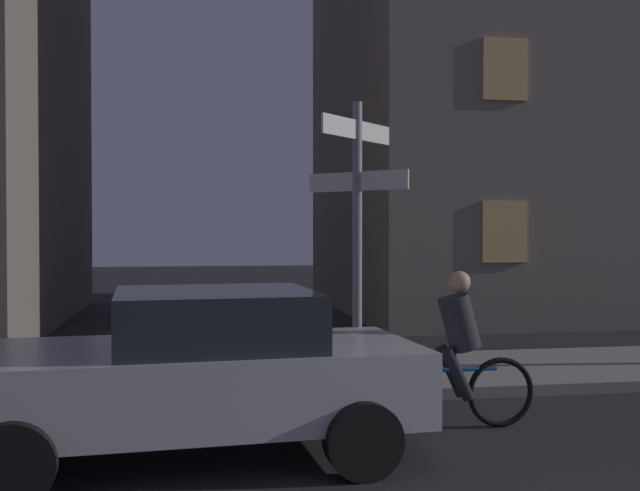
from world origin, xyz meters
TOP-DOWN VIEW (x-y plane):
  - sidewalk_kerb at (0.00, 6.60)m, footprint 40.00×2.61m
  - signpost at (-0.88, 6.02)m, footprint 1.11×1.11m
  - car_side_parked at (-2.91, 3.52)m, footprint 4.22×2.24m
  - cyclist at (-0.31, 4.03)m, footprint 1.82×0.33m

SIDE VIEW (x-z plane):
  - sidewalk_kerb at x=0.00m, z-range 0.00..0.14m
  - cyclist at x=-0.31m, z-range -0.06..1.55m
  - car_side_parked at x=-2.91m, z-range 0.03..1.52m
  - signpost at x=-0.88m, z-range 0.47..3.96m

